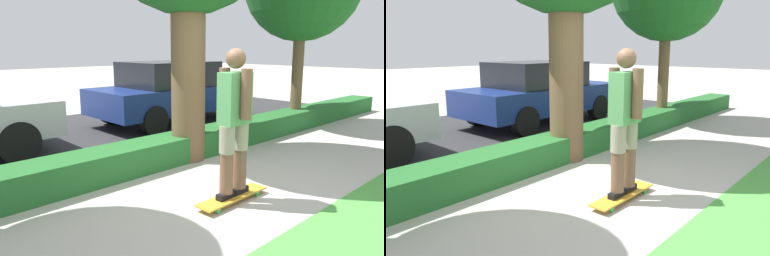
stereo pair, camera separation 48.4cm
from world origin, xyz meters
The scene contains 6 objects.
ground_plane centered at (0.00, 0.00, 0.00)m, with size 60.00×60.00×0.00m, color #ADA89E.
street_asphalt centered at (0.00, 4.20, 0.00)m, with size 15.68×5.00×0.01m.
hedge_row centered at (0.00, 1.60, 0.21)m, with size 15.68×0.60×0.41m.
skateboard centered at (-0.07, -0.14, 0.07)m, with size 1.04×0.24×0.08m.
skater_person centered at (-0.07, -0.14, 1.00)m, with size 0.50×0.44×1.72m.
parked_car_middle centered at (2.60, 4.07, 0.76)m, with size 3.98×1.86×1.48m.
Camera 2 is at (-3.64, -2.47, 1.80)m, focal length 35.00 mm.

